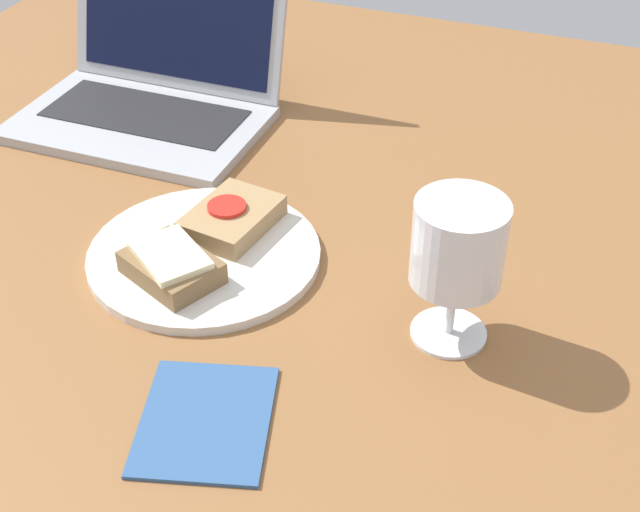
# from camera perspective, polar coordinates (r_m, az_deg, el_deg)

# --- Properties ---
(wooden_table) EXTENTS (1.40, 1.40, 0.03)m
(wooden_table) POSITION_cam_1_polar(r_m,az_deg,el_deg) (1.00, -3.54, 0.02)
(wooden_table) COLOR brown
(wooden_table) RESTS_ON ground
(plate) EXTENTS (0.25, 0.25, 0.01)m
(plate) POSITION_cam_1_polar(r_m,az_deg,el_deg) (0.98, -7.41, 0.08)
(plate) COLOR silver
(plate) RESTS_ON wooden_table
(sandwich_with_cheese) EXTENTS (0.12, 0.10, 0.03)m
(sandwich_with_cheese) POSITION_cam_1_polar(r_m,az_deg,el_deg) (0.93, -9.50, -0.59)
(sandwich_with_cheese) COLOR brown
(sandwich_with_cheese) RESTS_ON plate
(sandwich_with_tomato) EXTENTS (0.09, 0.12, 0.03)m
(sandwich_with_tomato) POSITION_cam_1_polar(r_m,az_deg,el_deg) (1.00, -5.65, 2.47)
(sandwich_with_tomato) COLOR #A88456
(sandwich_with_tomato) RESTS_ON plate
(wine_glass) EXTENTS (0.09, 0.09, 0.15)m
(wine_glass) POSITION_cam_1_polar(r_m,az_deg,el_deg) (0.82, 8.83, 0.47)
(wine_glass) COLOR white
(wine_glass) RESTS_ON wooden_table
(laptop) EXTENTS (0.33, 0.27, 0.23)m
(laptop) POSITION_cam_1_polar(r_m,az_deg,el_deg) (1.26, -10.57, 11.10)
(laptop) COLOR #ADAFB5
(laptop) RESTS_ON wooden_table
(napkin) EXTENTS (0.15, 0.16, 0.00)m
(napkin) POSITION_cam_1_polar(r_m,az_deg,el_deg) (0.80, -7.34, -10.38)
(napkin) COLOR #33598C
(napkin) RESTS_ON wooden_table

